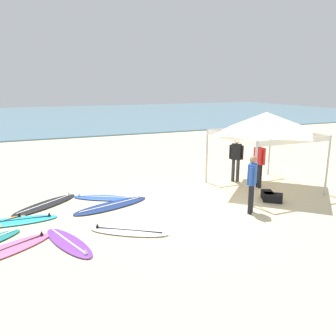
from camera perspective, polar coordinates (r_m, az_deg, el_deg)
name	(u,v)px	position (r m, az deg, el deg)	size (l,w,h in m)	color
ground_plane	(193,207)	(10.68, 4.24, -6.48)	(80.00, 80.00, 0.00)	beige
sea	(63,116)	(42.98, -17.07, 8.25)	(80.00, 36.00, 0.10)	#568499
canopy_tent	(266,123)	(12.52, 15.93, 7.26)	(3.07, 3.07, 2.75)	#B7B7BC
surfboard_pink	(2,251)	(8.76, -25.76, -12.31)	(2.44, 1.73, 0.19)	pink
surfboard_navy	(112,205)	(10.83, -9.31, -6.13)	(2.63, 1.39, 0.19)	navy
surfboard_cyan	(12,221)	(10.40, -24.39, -8.08)	(2.40, 0.77, 0.19)	#23B2CC
surfboard_black	(46,204)	(11.43, -19.60, -5.71)	(2.29, 1.91, 0.19)	black
surfboard_purple	(69,242)	(8.65, -16.15, -11.75)	(1.19, 2.14, 0.19)	purple
surfboard_white	(128,231)	(8.97, -6.58, -10.35)	(2.02, 1.61, 0.19)	white
surfboard_blue	(103,198)	(11.60, -10.68, -4.84)	(2.04, 1.50, 0.19)	blue
person_red	(259,161)	(12.81, 14.85, 1.12)	(0.27, 0.55, 1.71)	black
person_black	(236,157)	(13.41, 11.22, 1.86)	(0.41, 0.42, 1.71)	#2D2D33
person_blue	(252,180)	(10.18, 13.74, -2.02)	(0.42, 0.41, 1.71)	black
gear_bag_near_tent	(273,198)	(11.56, 16.98, -4.73)	(0.60, 0.32, 0.28)	black
gear_bag_by_pole	(268,196)	(11.72, 16.19, -4.44)	(0.60, 0.32, 0.28)	black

